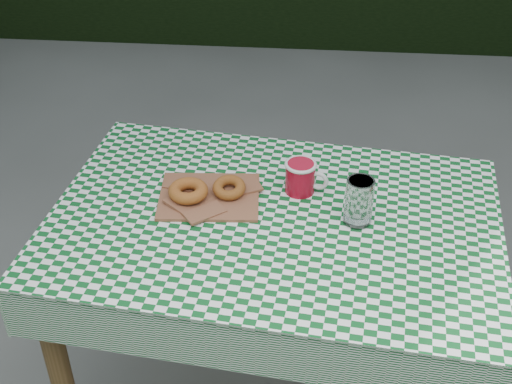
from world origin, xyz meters
TOP-DOWN VIEW (x-y plane):
  - table at (0.17, 0.06)m, footprint 1.22×0.88m
  - tablecloth at (0.17, 0.06)m, footprint 1.24×0.91m
  - paper_bag at (-0.01, 0.13)m, footprint 0.28×0.23m
  - bagel_front at (-0.06, 0.11)m, footprint 0.13×0.13m
  - bagel_back at (0.05, 0.14)m, footprint 0.10×0.10m
  - coffee_mug at (0.24, 0.18)m, footprint 0.19×0.19m
  - drinking_glass at (0.39, 0.06)m, footprint 0.08×0.08m

SIDE VIEW (x-z plane):
  - table at x=0.17m, z-range 0.00..0.75m
  - tablecloth at x=0.17m, z-range 0.75..0.76m
  - paper_bag at x=-0.01m, z-range 0.76..0.77m
  - bagel_back at x=0.05m, z-range 0.77..0.80m
  - bagel_front at x=-0.06m, z-range 0.77..0.80m
  - coffee_mug at x=0.24m, z-range 0.76..0.85m
  - drinking_glass at x=0.39m, z-range 0.76..0.88m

